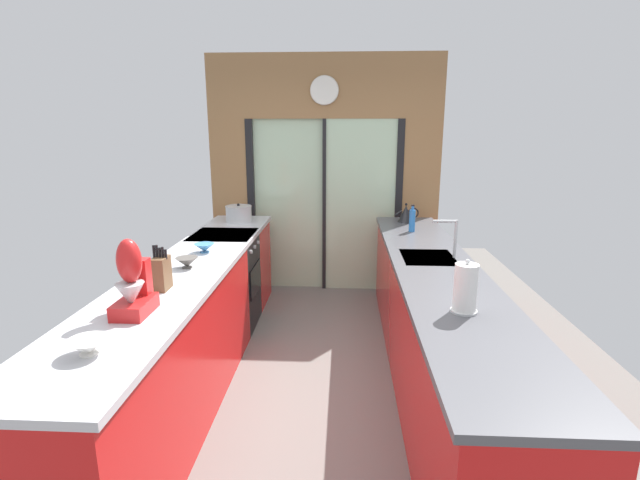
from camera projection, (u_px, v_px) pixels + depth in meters
ground_plane at (315, 360)px, 3.89m from camera, size 5.04×7.60×0.02m
back_wall_unit at (324, 161)px, 5.27m from camera, size 2.64×0.12×2.70m
left_counter_run at (187, 329)px, 3.37m from camera, size 0.62×3.80×0.92m
right_counter_run at (433, 325)px, 3.44m from camera, size 0.62×3.80×0.92m
sink_faucet at (452, 233)px, 3.52m from camera, size 0.19×0.02×0.30m
oven_range at (226, 281)px, 4.45m from camera, size 0.60×0.60×0.92m
mixing_bowl_near at (88, 346)px, 2.03m from camera, size 0.18×0.18×0.07m
mixing_bowl_mid at (187, 262)px, 3.29m from camera, size 0.16×0.16×0.08m
mixing_bowl_far at (204, 248)px, 3.70m from camera, size 0.16×0.16×0.07m
knife_block at (161, 273)px, 2.83m from camera, size 0.09×0.14×0.29m
stand_mixer at (133, 285)px, 2.45m from camera, size 0.17×0.27×0.42m
stock_pot at (239, 214)px, 4.89m from camera, size 0.28×0.28×0.20m
kettle at (406, 214)px, 4.89m from camera, size 0.25×0.17×0.21m
soap_bottle at (412, 220)px, 4.43m from camera, size 0.06×0.06×0.26m
paper_towel_roll at (465, 289)px, 2.48m from camera, size 0.14×0.14×0.30m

